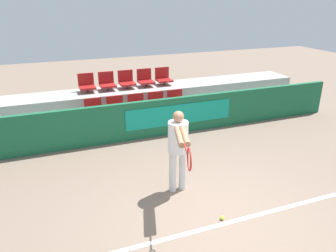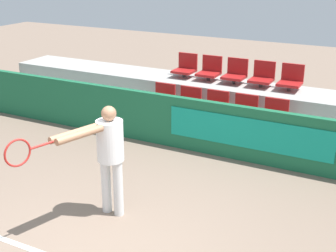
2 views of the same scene
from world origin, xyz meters
TOP-DOWN VIEW (x-y plane):
  - barrier_wall at (0.02, 3.48)m, footprint 11.00×0.14m
  - bleacher_tier_front at (0.00, 4.09)m, footprint 10.60×1.04m
  - bleacher_tier_middle at (0.00, 5.12)m, footprint 10.60×1.04m
  - stadium_chair_0 at (-1.13, 4.21)m, footprint 0.43×0.43m
  - stadium_chair_1 at (-0.56, 4.21)m, footprint 0.43×0.43m
  - stadium_chair_2 at (0.00, 4.21)m, footprint 0.43×0.43m
  - stadium_chair_3 at (0.56, 4.21)m, footprint 0.43×0.43m
  - stadium_chair_4 at (1.13, 4.21)m, footprint 0.43×0.43m
  - stadium_chair_5 at (-1.13, 5.25)m, footprint 0.43×0.43m
  - stadium_chair_6 at (-0.56, 5.25)m, footprint 0.43×0.43m
  - stadium_chair_7 at (0.00, 5.25)m, footprint 0.43×0.43m
  - stadium_chair_8 at (0.56, 5.25)m, footprint 0.43×0.43m
  - stadium_chair_9 at (1.13, 5.25)m, footprint 0.43×0.43m
  - tennis_player at (-0.19, 0.92)m, footprint 0.59×1.57m

SIDE VIEW (x-z plane):
  - bleacher_tier_front at x=0.00m, z-range 0.00..0.42m
  - bleacher_tier_middle at x=0.00m, z-range 0.00..0.84m
  - barrier_wall at x=0.02m, z-range 0.00..0.95m
  - stadium_chair_0 at x=-1.13m, z-range 0.38..0.87m
  - stadium_chair_1 at x=-0.56m, z-range 0.38..0.87m
  - stadium_chair_2 at x=0.00m, z-range 0.38..0.87m
  - stadium_chair_3 at x=0.56m, z-range 0.38..0.87m
  - stadium_chair_4 at x=1.13m, z-range 0.38..0.87m
  - tennis_player at x=-0.19m, z-range 0.19..1.72m
  - stadium_chair_5 at x=-1.13m, z-range 0.80..1.29m
  - stadium_chair_6 at x=-0.56m, z-range 0.80..1.29m
  - stadium_chair_7 at x=0.00m, z-range 0.80..1.29m
  - stadium_chair_8 at x=0.56m, z-range 0.80..1.29m
  - stadium_chair_9 at x=1.13m, z-range 0.80..1.29m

